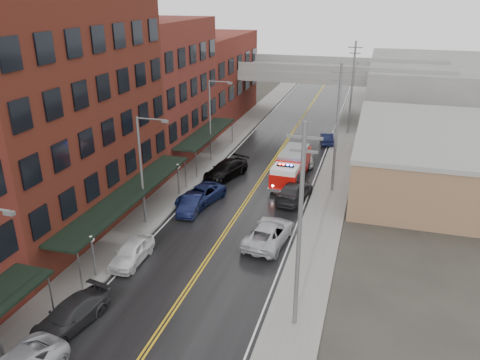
# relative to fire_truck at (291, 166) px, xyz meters

# --- Properties ---
(road) EXTENTS (11.00, 160.00, 0.02)m
(road) POSITION_rel_fire_truck_xyz_m (-2.94, -6.41, -1.57)
(road) COLOR black
(road) RESTS_ON ground
(sidewalk_left) EXTENTS (3.00, 160.00, 0.15)m
(sidewalk_left) POSITION_rel_fire_truck_xyz_m (-10.24, -6.41, -1.50)
(sidewalk_left) COLOR slate
(sidewalk_left) RESTS_ON ground
(sidewalk_right) EXTENTS (3.00, 160.00, 0.15)m
(sidewalk_right) POSITION_rel_fire_truck_xyz_m (4.36, -6.41, -1.50)
(sidewalk_right) COLOR slate
(sidewalk_right) RESTS_ON ground
(curb_left) EXTENTS (0.30, 160.00, 0.15)m
(curb_left) POSITION_rel_fire_truck_xyz_m (-8.59, -6.41, -1.50)
(curb_left) COLOR gray
(curb_left) RESTS_ON ground
(curb_right) EXTENTS (0.30, 160.00, 0.15)m
(curb_right) POSITION_rel_fire_truck_xyz_m (2.71, -6.41, -1.50)
(curb_right) COLOR gray
(curb_right) RESTS_ON ground
(brick_building_b) EXTENTS (9.00, 20.00, 18.00)m
(brick_building_b) POSITION_rel_fire_truck_xyz_m (-16.24, -13.41, 7.42)
(brick_building_b) COLOR #592717
(brick_building_b) RESTS_ON ground
(brick_building_c) EXTENTS (9.00, 15.00, 15.00)m
(brick_building_c) POSITION_rel_fire_truck_xyz_m (-16.24, 4.09, 5.92)
(brick_building_c) COLOR maroon
(brick_building_c) RESTS_ON ground
(brick_building_far) EXTENTS (9.00, 20.00, 12.00)m
(brick_building_far) POSITION_rel_fire_truck_xyz_m (-16.24, 21.59, 4.42)
(brick_building_far) COLOR maroon
(brick_building_far) RESTS_ON ground
(tan_building) EXTENTS (14.00, 22.00, 5.00)m
(tan_building) POSITION_rel_fire_truck_xyz_m (13.06, 3.59, 0.92)
(tan_building) COLOR #886749
(tan_building) RESTS_ON ground
(right_far_block) EXTENTS (18.00, 30.00, 8.00)m
(right_far_block) POSITION_rel_fire_truck_xyz_m (15.06, 33.59, 2.42)
(right_far_block) COLOR slate
(right_far_block) RESTS_ON ground
(awning_1) EXTENTS (2.60, 18.00, 3.09)m
(awning_1) POSITION_rel_fire_truck_xyz_m (-10.44, -13.41, 1.41)
(awning_1) COLOR black
(awning_1) RESTS_ON ground
(awning_2) EXTENTS (2.60, 13.00, 3.09)m
(awning_2) POSITION_rel_fire_truck_xyz_m (-10.43, 4.09, 1.41)
(awning_2) COLOR black
(awning_2) RESTS_ON ground
(globe_lamp_1) EXTENTS (0.44, 0.44, 3.12)m
(globe_lamp_1) POSITION_rel_fire_truck_xyz_m (-9.34, -20.41, 0.74)
(globe_lamp_1) COLOR #59595B
(globe_lamp_1) RESTS_ON ground
(globe_lamp_2) EXTENTS (0.44, 0.44, 3.12)m
(globe_lamp_2) POSITION_rel_fire_truck_xyz_m (-9.34, -6.41, 0.74)
(globe_lamp_2) COLOR #59595B
(globe_lamp_2) RESTS_ON ground
(street_lamp_1) EXTENTS (2.64, 0.22, 9.00)m
(street_lamp_1) POSITION_rel_fire_truck_xyz_m (-9.49, -12.41, 3.61)
(street_lamp_1) COLOR #59595B
(street_lamp_1) RESTS_ON ground
(street_lamp_2) EXTENTS (2.64, 0.22, 9.00)m
(street_lamp_2) POSITION_rel_fire_truck_xyz_m (-9.49, 3.59, 3.61)
(street_lamp_2) COLOR #59595B
(street_lamp_2) RESTS_ON ground
(utility_pole_0) EXTENTS (1.80, 0.24, 12.00)m
(utility_pole_0) POSITION_rel_fire_truck_xyz_m (4.26, -21.41, 4.73)
(utility_pole_0) COLOR #59595B
(utility_pole_0) RESTS_ON ground
(utility_pole_1) EXTENTS (1.80, 0.24, 12.00)m
(utility_pole_1) POSITION_rel_fire_truck_xyz_m (4.26, -1.41, 4.73)
(utility_pole_1) COLOR #59595B
(utility_pole_1) RESTS_ON ground
(utility_pole_2) EXTENTS (1.80, 0.24, 12.00)m
(utility_pole_2) POSITION_rel_fire_truck_xyz_m (4.26, 18.59, 4.73)
(utility_pole_2) COLOR #59595B
(utility_pole_2) RESTS_ON ground
(overpass) EXTENTS (40.00, 10.00, 7.50)m
(overpass) POSITION_rel_fire_truck_xyz_m (-2.94, 25.59, 4.41)
(overpass) COLOR slate
(overpass) RESTS_ON ground
(fire_truck) EXTENTS (3.40, 8.04, 2.91)m
(fire_truck) POSITION_rel_fire_truck_xyz_m (0.00, 0.00, 0.00)
(fire_truck) COLOR #AD0C08
(fire_truck) RESTS_ON ground
(parked_car_left_3) EXTENTS (2.99, 5.39, 1.48)m
(parked_car_left_3) POSITION_rel_fire_truck_xyz_m (-7.94, -25.11, -0.84)
(parked_car_left_3) COLOR #272729
(parked_car_left_3) RESTS_ON ground
(parked_car_left_4) EXTENTS (1.85, 4.49, 1.52)m
(parked_car_left_4) POSITION_rel_fire_truck_xyz_m (-7.94, -17.97, -0.81)
(parked_car_left_4) COLOR white
(parked_car_left_4) RESTS_ON ground
(parked_car_left_5) EXTENTS (1.84, 4.50, 1.45)m
(parked_car_left_5) POSITION_rel_fire_truck_xyz_m (-6.91, -9.21, -0.85)
(parked_car_left_5) COLOR black
(parked_car_left_5) RESTS_ON ground
(parked_car_left_6) EXTENTS (3.83, 5.95, 1.52)m
(parked_car_left_6) POSITION_rel_fire_truck_xyz_m (-6.83, -7.37, -0.81)
(parked_car_left_6) COLOR #121B45
(parked_car_left_6) RESTS_ON ground
(parked_car_left_7) EXTENTS (4.04, 6.23, 1.68)m
(parked_car_left_7) POSITION_rel_fire_truck_xyz_m (-6.54, -0.85, -0.74)
(parked_car_left_7) COLOR black
(parked_car_left_7) RESTS_ON ground
(parked_car_right_0) EXTENTS (3.37, 6.19, 1.65)m
(parked_car_right_0) POSITION_rel_fire_truck_xyz_m (0.69, -12.61, -0.75)
(parked_car_right_0) COLOR #B2B3BA
(parked_car_right_0) RESTS_ON ground
(parked_car_right_1) EXTENTS (3.05, 5.91, 1.64)m
(parked_car_right_1) POSITION_rel_fire_truck_xyz_m (1.12, -4.32, -0.76)
(parked_car_right_1) COLOR #232426
(parked_car_right_1) RESTS_ON ground
(parked_car_right_2) EXTENTS (2.14, 4.21, 1.37)m
(parked_car_right_2) POSITION_rel_fire_truck_xyz_m (0.77, 5.39, -0.89)
(parked_car_right_2) COLOR #BABABA
(parked_car_right_2) RESTS_ON ground
(parked_car_right_3) EXTENTS (2.18, 4.41, 1.39)m
(parked_car_right_3) POSITION_rel_fire_truck_xyz_m (2.00, 13.58, -0.88)
(parked_car_right_3) COLOR black
(parked_car_right_3) RESTS_ON ground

